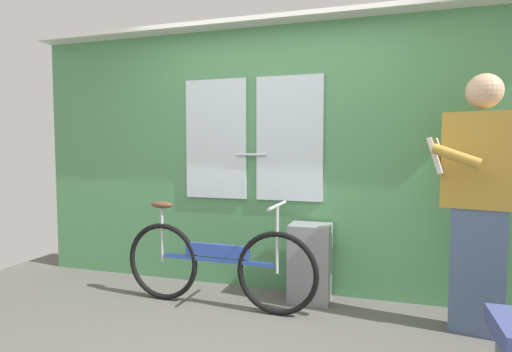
{
  "coord_description": "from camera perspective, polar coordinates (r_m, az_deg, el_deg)",
  "views": [
    {
      "loc": [
        0.97,
        -2.45,
        1.29
      ],
      "look_at": [
        -0.05,
        0.79,
        1.06
      ],
      "focal_mm": 29.12,
      "sensor_mm": 36.0,
      "label": 1
    }
  ],
  "objects": [
    {
      "name": "trash_bin_by_wall",
      "position": [
        3.6,
        7.43,
        -11.71
      ],
      "size": [
        0.34,
        0.28,
        0.65
      ],
      "primitive_type": "cube",
      "color": "gray",
      "rests_on": "ground_plane"
    },
    {
      "name": "ground_plane",
      "position": [
        2.94,
        -4.05,
        -22.65
      ],
      "size": [
        5.84,
        3.99,
        0.04
      ],
      "primitive_type": "cube",
      "color": "#56544F"
    },
    {
      "name": "bicycle_near_door",
      "position": [
        3.45,
        -5.53,
        -11.93
      ],
      "size": [
        1.67,
        0.44,
        0.87
      ],
      "rotation": [
        0.0,
        0.0,
        -0.03
      ],
      "color": "black",
      "rests_on": "ground_plane"
    },
    {
      "name": "passenger_reading_newspaper",
      "position": [
        3.24,
        28.32,
        -2.63
      ],
      "size": [
        0.63,
        0.57,
        1.79
      ],
      "rotation": [
        0.0,
        0.0,
        2.91
      ],
      "color": "slate",
      "rests_on": "ground_plane"
    },
    {
      "name": "train_door_wall",
      "position": [
        3.76,
        2.41,
        3.32
      ],
      "size": [
        4.84,
        0.28,
        2.41
      ],
      "color": "#4C8C56",
      "rests_on": "ground_plane"
    }
  ]
}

